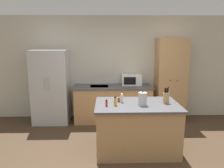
% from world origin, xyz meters
% --- Properties ---
extents(ground_plane, '(14.00, 14.00, 0.00)m').
position_xyz_m(ground_plane, '(0.00, 0.00, 0.00)').
color(ground_plane, '#423021').
extents(wall_back, '(7.20, 0.06, 2.60)m').
position_xyz_m(wall_back, '(0.00, 2.33, 1.30)').
color(wall_back, beige).
rests_on(wall_back, ground_plane).
extents(refrigerator, '(0.84, 0.72, 1.77)m').
position_xyz_m(refrigerator, '(-1.69, 1.95, 0.89)').
color(refrigerator, '#B7BABC').
rests_on(refrigerator, ground_plane).
extents(back_counter, '(1.90, 0.70, 0.89)m').
position_xyz_m(back_counter, '(-0.19, 1.97, 0.45)').
color(back_counter, tan).
rests_on(back_counter, ground_plane).
extents(pantry_cabinet, '(0.70, 0.59, 2.05)m').
position_xyz_m(pantry_cabinet, '(1.23, 2.02, 1.02)').
color(pantry_cabinet, tan).
rests_on(pantry_cabinet, ground_plane).
extents(kitchen_island, '(1.48, 0.98, 0.88)m').
position_xyz_m(kitchen_island, '(0.19, 0.44, 0.44)').
color(kitchen_island, tan).
rests_on(kitchen_island, ground_plane).
extents(microwave, '(0.49, 0.34, 0.27)m').
position_xyz_m(microwave, '(0.28, 2.11, 1.02)').
color(microwave, white).
rests_on(microwave, back_counter).
extents(knife_block, '(0.09, 0.08, 0.30)m').
position_xyz_m(knife_block, '(0.71, 0.46, 0.99)').
color(knife_block, tan).
rests_on(knife_block, kitchen_island).
extents(spice_bottle_tall_dark, '(0.05, 0.05, 0.16)m').
position_xyz_m(spice_bottle_tall_dark, '(-0.07, 0.53, 0.96)').
color(spice_bottle_tall_dark, beige).
rests_on(spice_bottle_tall_dark, kitchen_island).
extents(spice_bottle_short_red, '(0.05, 0.05, 0.08)m').
position_xyz_m(spice_bottle_short_red, '(-0.13, 0.56, 0.92)').
color(spice_bottle_short_red, '#B2281E').
rests_on(spice_bottle_short_red, kitchen_island).
extents(spice_bottle_amber_oil, '(0.04, 0.04, 0.12)m').
position_xyz_m(spice_bottle_amber_oil, '(-0.35, 0.29, 0.94)').
color(spice_bottle_amber_oil, '#B2281E').
rests_on(spice_bottle_amber_oil, kitchen_island).
extents(spice_bottle_green_herb, '(0.05, 0.05, 0.17)m').
position_xyz_m(spice_bottle_green_herb, '(-0.20, 0.33, 0.96)').
color(spice_bottle_green_herb, gold).
rests_on(spice_bottle_green_herb, kitchen_island).
extents(kettle, '(0.15, 0.15, 0.25)m').
position_xyz_m(kettle, '(0.27, 0.34, 1.00)').
color(kettle, '#B2B5B7').
rests_on(kettle, kitchen_island).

